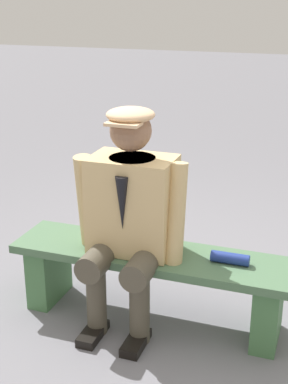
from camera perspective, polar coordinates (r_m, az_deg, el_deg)
ground_plane at (r=3.29m, az=0.74°, el=-12.83°), size 30.00×30.00×0.00m
bench at (r=3.14m, az=0.77°, el=-8.45°), size 1.59×0.39×0.42m
seated_man at (r=2.97m, az=-1.51°, el=-2.11°), size 0.62×0.56×1.23m
rolled_magazine at (r=2.98m, az=8.91°, el=-6.80°), size 0.20×0.06×0.06m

